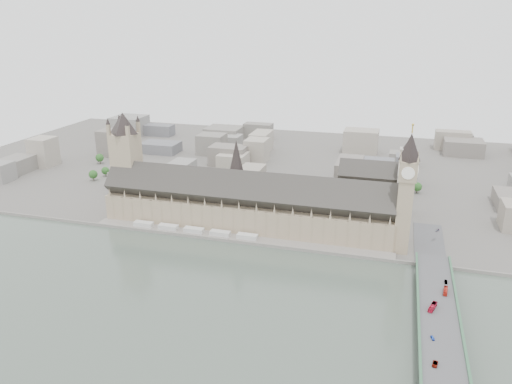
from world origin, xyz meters
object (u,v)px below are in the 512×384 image
(westminster_abbey, at_px, (375,188))
(red_bus_south, at_px, (445,291))
(car_grey, at_px, (435,364))
(red_bus_north, at_px, (433,307))
(car_silver, at_px, (446,282))
(car_approach, at_px, (437,230))
(westminster_bridge, at_px, (437,312))
(palace_of_westminster, at_px, (245,205))
(car_blue, at_px, (433,338))
(victoria_tower, at_px, (126,159))
(elizabeth_tower, at_px, (407,185))

(westminster_abbey, bearing_deg, red_bus_south, -71.12)
(car_grey, bearing_deg, red_bus_north, 98.89)
(red_bus_north, bearing_deg, car_silver, 92.38)
(westminster_abbey, xyz_separation_m, car_approach, (56.93, -59.28, -14.09))
(westminster_bridge, height_order, red_bus_south, red_bus_south)
(palace_of_westminster, xyz_separation_m, car_blue, (157.24, -145.98, -11.77))
(palace_of_westminster, height_order, car_silver, palace_of_westminster)
(palace_of_westminster, xyz_separation_m, red_bus_south, (167.56, -90.32, -10.96))
(victoria_tower, distance_m, red_bus_north, 308.02)
(red_bus_south, bearing_deg, palace_of_westminster, 157.63)
(red_bus_north, bearing_deg, westminster_abbey, 122.01)
(elizabeth_tower, bearing_deg, westminster_abbey, 107.29)
(victoria_tower, distance_m, car_blue, 321.13)
(palace_of_westminster, distance_m, car_blue, 214.88)
(red_bus_south, bearing_deg, westminster_bridge, -102.26)
(palace_of_westminster, relative_size, westminster_abbey, 3.90)
(car_approach, bearing_deg, victoria_tower, -156.28)
(victoria_tower, xyz_separation_m, red_bus_south, (289.56, -96.62, -43.46))
(car_grey, height_order, car_approach, car_grey)
(car_grey, distance_m, car_approach, 186.03)
(westminster_bridge, bearing_deg, car_grey, -94.16)
(westminster_abbey, bearing_deg, car_grey, -79.25)
(westminster_abbey, bearing_deg, palace_of_westminster, -145.83)
(westminster_abbey, distance_m, red_bus_north, 195.11)
(westminster_abbey, xyz_separation_m, car_grey, (46.53, -245.02, -14.03))
(palace_of_westminster, bearing_deg, westminster_bridge, -33.49)
(palace_of_westminster, bearing_deg, red_bus_south, -28.33)
(westminster_bridge, height_order, car_approach, car_approach)
(car_blue, bearing_deg, elizabeth_tower, 82.44)
(westminster_abbey, bearing_deg, westminster_bridge, -74.36)
(palace_of_westminster, relative_size, red_bus_south, 24.75)
(red_bus_south, bearing_deg, car_blue, -94.55)
(elizabeth_tower, xyz_separation_m, red_bus_north, (20.46, -101.78, -46.21))
(elizabeth_tower, height_order, westminster_bridge, elizabeth_tower)
(car_silver, relative_size, car_approach, 0.96)
(red_bus_north, height_order, car_approach, red_bus_north)
(red_bus_north, distance_m, car_approach, 129.84)
(elizabeth_tower, relative_size, red_bus_north, 9.18)
(car_blue, bearing_deg, red_bus_north, 72.14)
(westminster_abbey, relative_size, car_grey, 11.80)
(palace_of_westminster, distance_m, red_bus_south, 190.66)
(elizabeth_tower, relative_size, red_bus_south, 10.04)
(westminster_abbey, bearing_deg, victoria_tower, -163.50)
(palace_of_westminster, distance_m, victoria_tower, 126.41)
(westminster_bridge, xyz_separation_m, westminster_abbey, (-51.08, 182.50, 19.96))
(westminster_bridge, xyz_separation_m, red_bus_north, (-3.54, -6.28, 6.76))
(elizabeth_tower, distance_m, westminster_abbey, 96.91)
(car_blue, bearing_deg, westminster_bridge, 67.29)
(elizabeth_tower, bearing_deg, car_blue, -81.85)
(car_blue, distance_m, car_grey, 23.74)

